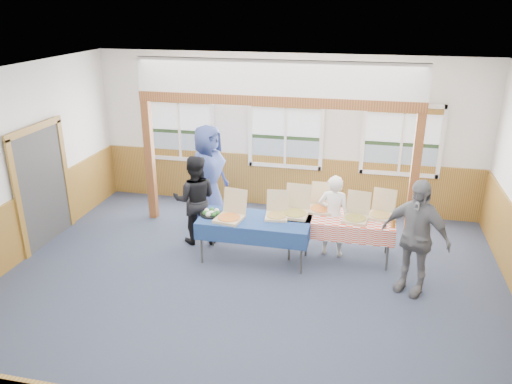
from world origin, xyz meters
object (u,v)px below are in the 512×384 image
table_right (340,220)px  table_left (255,222)px  person_grey (415,237)px  woman_black (195,200)px  woman_white (333,216)px  man_blue (208,174)px

table_right → table_left: bearing=-178.9°
table_right → person_grey: person_grey is taller
woman_black → person_grey: (3.72, -0.87, 0.08)m
woman_white → woman_black: size_ratio=0.89×
woman_white → person_grey: (1.26, -0.89, 0.17)m
table_right → person_grey: size_ratio=1.08×
woman_white → woman_black: bearing=3.9°
woman_black → man_blue: (-0.05, 0.95, 0.16)m
woman_white → man_blue: 2.69m
woman_white → woman_black: woman_black is taller
woman_white → woman_black: 2.46m
man_blue → person_grey: 4.18m
woman_white → man_blue: man_blue is taller
table_left → man_blue: bearing=155.0°
table_left → man_blue: size_ratio=1.03×
table_right → person_grey: 1.42m
table_left → table_right: size_ratio=1.04×
man_blue → table_left: bearing=-119.9°
table_right → woman_white: size_ratio=1.33×
table_right → woman_white: woman_white is taller
man_blue → table_right: bearing=-92.1°
woman_black → man_blue: man_blue is taller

